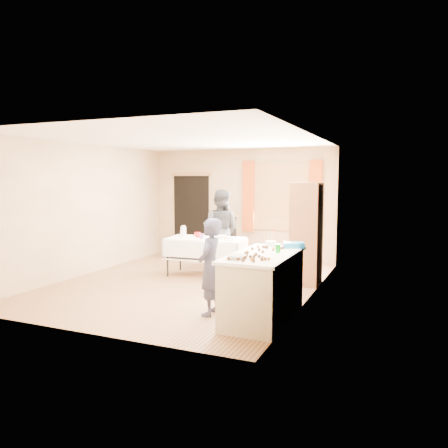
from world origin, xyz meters
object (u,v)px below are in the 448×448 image
at_px(counter, 263,286).
at_px(party_table, 206,253).
at_px(chair, 226,251).
at_px(woman, 221,230).
at_px(girl, 210,267).
at_px(cabinet, 306,234).

xyz_separation_m(counter, party_table, (-1.87, 2.13, -0.01)).
bearing_deg(chair, woman, -103.24).
distance_m(chair, girl, 3.55).
bearing_deg(girl, party_table, -157.65).
relative_size(counter, woman, 0.99).
relative_size(cabinet, chair, 1.75).
xyz_separation_m(chair, woman, (0.05, -0.45, 0.53)).
bearing_deg(counter, chair, 120.29).
bearing_deg(cabinet, girl, -110.12).
distance_m(counter, party_table, 2.84).
height_order(cabinet, woman, cabinet).
distance_m(cabinet, girl, 2.49).
height_order(chair, girl, girl).
bearing_deg(party_table, girl, -68.49).
height_order(cabinet, girl, cabinet).
height_order(cabinet, counter, cabinet).
bearing_deg(counter, girl, -172.24).
distance_m(girl, woman, 3.10).
height_order(party_table, chair, chair).
distance_m(counter, chair, 3.76).
bearing_deg(girl, cabinet, 155.51).
xyz_separation_m(cabinet, counter, (-0.10, -2.22, -0.47)).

